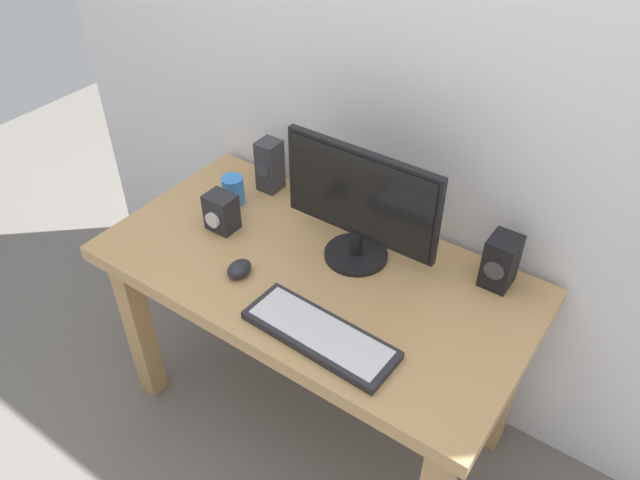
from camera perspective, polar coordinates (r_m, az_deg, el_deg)
The scene contains 9 objects.
ground_plane at distance 2.44m, azimuth -0.46°, elevation -15.51°, with size 6.00×6.00×0.00m, color slate.
desk at distance 1.97m, azimuth -0.55°, elevation -5.03°, with size 1.34×0.70×0.73m.
monitor at distance 1.82m, azimuth 3.69°, elevation 3.38°, with size 0.50×0.20×0.37m.
keyboard_primary at distance 1.68m, azimuth -0.00°, elevation -8.70°, with size 0.44×0.17×0.03m.
mouse at distance 1.87m, azimuth -7.45°, elevation -2.66°, with size 0.06×0.09×0.04m, color #232328.
speaker_right at distance 1.86m, azimuth 16.32°, elevation -1.90°, with size 0.09×0.10×0.16m.
speaker_left at distance 2.18m, azimuth -4.66°, elevation 6.86°, with size 0.07×0.08×0.19m.
audio_controller at distance 2.03m, azimuth -9.10°, elevation 2.55°, with size 0.10×0.09×0.13m.
coffee_mug at distance 2.15m, azimuth -8.02°, elevation 4.57°, with size 0.08×0.08×0.10m, color #337FD8.
Camera 1 is at (0.82, -1.14, 1.99)m, focal length 34.69 mm.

